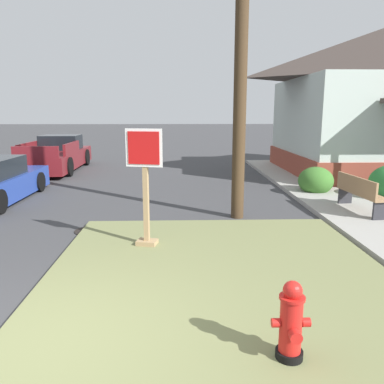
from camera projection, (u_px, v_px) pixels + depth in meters
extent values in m
plane|color=#3D3D3F|center=(38.00, 356.00, 4.01)|extent=(160.00, 160.00, 0.00)
cube|color=olive|center=(218.00, 273.00, 5.99)|extent=(5.28, 5.67, 0.08)
cube|color=#9E9B93|center=(342.00, 202.00, 10.55)|extent=(2.20, 18.15, 0.12)
cylinder|color=black|center=(289.00, 354.00, 3.84)|extent=(0.28, 0.28, 0.08)
cylinder|color=red|center=(291.00, 325.00, 3.78)|extent=(0.22, 0.22, 0.55)
cylinder|color=red|center=(292.00, 298.00, 3.72)|extent=(0.25, 0.25, 0.03)
sphere|color=red|center=(293.00, 291.00, 3.71)|extent=(0.19, 0.19, 0.19)
cube|color=red|center=(293.00, 284.00, 3.69)|extent=(0.04, 0.04, 0.04)
cylinder|color=red|center=(276.00, 323.00, 3.77)|extent=(0.08, 0.09, 0.09)
cylinder|color=red|center=(306.00, 322.00, 3.78)|extent=(0.08, 0.09, 0.09)
cylinder|color=red|center=(295.00, 336.00, 3.63)|extent=(0.12, 0.09, 0.12)
cube|color=#A3845B|center=(146.00, 190.00, 6.95)|extent=(0.11, 0.11, 2.07)
cube|color=#A3845B|center=(147.00, 242.00, 7.15)|extent=(0.42, 0.36, 0.08)
cube|color=white|center=(144.00, 148.00, 6.74)|extent=(0.66, 0.17, 0.67)
cube|color=red|center=(144.00, 148.00, 6.73)|extent=(0.56, 0.15, 0.57)
cylinder|color=black|center=(91.00, 231.00, 8.21)|extent=(0.70, 0.70, 0.02)
cylinder|color=black|center=(39.00, 182.00, 12.25)|extent=(0.22, 0.62, 0.62)
sphere|color=white|center=(4.00, 173.00, 12.96)|extent=(0.14, 0.14, 0.14)
sphere|color=white|center=(37.00, 173.00, 12.99)|extent=(0.14, 0.14, 0.14)
cube|color=maroon|center=(57.00, 159.00, 16.66)|extent=(2.01, 5.50, 0.68)
cube|color=black|center=(61.00, 143.00, 17.28)|extent=(1.67, 1.46, 0.68)
cube|color=maroon|center=(28.00, 148.00, 15.56)|extent=(0.17, 2.29, 0.44)
cube|color=maroon|center=(72.00, 148.00, 15.67)|extent=(0.17, 2.29, 0.44)
cube|color=maroon|center=(35.00, 152.00, 13.93)|extent=(1.67, 0.15, 0.44)
cylinder|color=black|center=(49.00, 158.00, 18.23)|extent=(0.28, 0.77, 0.76)
cylinder|color=black|center=(86.00, 157.00, 18.34)|extent=(0.28, 0.77, 0.76)
cylinder|color=black|center=(23.00, 167.00, 15.04)|extent=(0.28, 0.77, 0.76)
cylinder|color=black|center=(68.00, 167.00, 15.14)|extent=(0.28, 0.77, 0.76)
cube|color=#93704C|center=(362.00, 193.00, 9.33)|extent=(0.53, 1.80, 0.06)
cube|color=#93704C|center=(356.00, 184.00, 9.27)|extent=(0.18, 1.77, 0.38)
cube|color=#2D2D33|center=(381.00, 211.00, 8.60)|extent=(0.36, 0.09, 0.41)
cube|color=#2D2D33|center=(345.00, 196.00, 10.17)|extent=(0.36, 0.09, 0.41)
cylinder|color=#42301E|center=(242.00, 19.00, 8.38)|extent=(0.30, 0.30, 8.96)
ellipsoid|color=#3A6E29|center=(316.00, 181.00, 11.75)|extent=(1.05, 1.05, 0.86)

